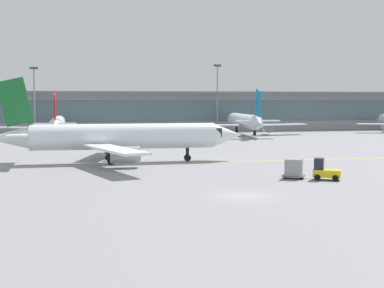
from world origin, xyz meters
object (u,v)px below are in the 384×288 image
(gate_airplane_1, at_px, (58,124))
(taxiing_regional_jet, at_px, (121,137))
(baggage_tug, at_px, (325,171))
(apron_light_mast_2, at_px, (217,95))
(cargo_dolly_lead, at_px, (294,168))
(apron_light_mast_1, at_px, (34,98))
(gate_airplane_2, at_px, (244,121))

(gate_airplane_1, distance_m, taxiing_regional_jet, 51.42)
(gate_airplane_1, xyz_separation_m, baggage_tug, (27.26, -69.47, -1.80))
(gate_airplane_1, xyz_separation_m, apron_light_mast_2, (37.12, 11.68, 6.02))
(cargo_dolly_lead, height_order, apron_light_mast_1, apron_light_mast_1)
(taxiing_regional_jet, relative_size, apron_light_mast_2, 1.96)
(gate_airplane_2, xyz_separation_m, cargo_dolly_lead, (-15.05, -65.97, -1.91))
(gate_airplane_1, bearing_deg, apron_light_mast_1, 30.28)
(gate_airplane_1, xyz_separation_m, gate_airplane_2, (39.71, -2.05, 0.27))
(gate_airplane_1, distance_m, cargo_dolly_lead, 72.37)
(gate_airplane_2, xyz_separation_m, apron_light_mast_2, (-2.60, 13.73, 5.75))
(apron_light_mast_1, relative_size, apron_light_mast_2, 0.92)
(gate_airplane_1, height_order, cargo_dolly_lead, gate_airplane_1)
(apron_light_mast_1, bearing_deg, gate_airplane_1, -60.25)
(baggage_tug, bearing_deg, apron_light_mast_1, 141.70)
(gate_airplane_1, bearing_deg, cargo_dolly_lead, -159.53)
(taxiing_regional_jet, relative_size, baggage_tug, 10.64)
(gate_airplane_1, xyz_separation_m, apron_light_mast_1, (-5.14, 9.00, 5.41))
(gate_airplane_1, distance_m, baggage_tug, 74.65)
(apron_light_mast_2, bearing_deg, cargo_dolly_lead, -98.88)
(gate_airplane_2, distance_m, apron_light_mast_2, 15.11)
(gate_airplane_2, distance_m, baggage_tug, 68.60)
(baggage_tug, bearing_deg, gate_airplane_2, 108.80)
(taxiing_regional_jet, bearing_deg, apron_light_mast_1, 102.76)
(taxiing_regional_jet, bearing_deg, cargo_dolly_lead, -49.06)
(gate_airplane_1, relative_size, gate_airplane_2, 0.91)
(gate_airplane_1, distance_m, apron_light_mast_1, 11.69)
(cargo_dolly_lead, distance_m, apron_light_mast_1, 82.88)
(cargo_dolly_lead, bearing_deg, apron_light_mast_1, 140.42)
(gate_airplane_2, relative_size, apron_light_mast_1, 2.01)
(taxiing_regional_jet, distance_m, apron_light_mast_2, 68.50)
(gate_airplane_2, xyz_separation_m, baggage_tug, (-12.45, -67.43, -2.07))
(cargo_dolly_lead, bearing_deg, gate_airplane_2, 106.41)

